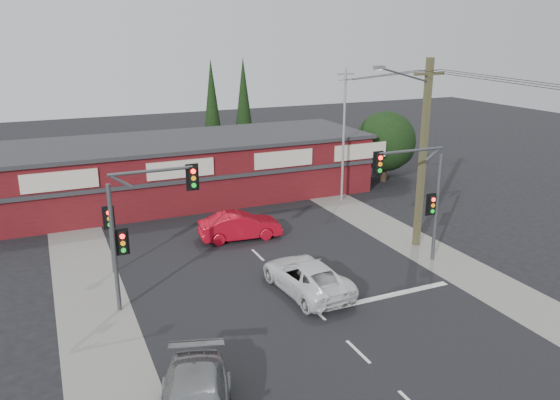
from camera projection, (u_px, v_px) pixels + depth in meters
name	position (u px, v px, depth m)	size (l,w,h in m)	color
ground	(301.00, 297.00, 24.08)	(120.00, 120.00, 0.00)	black
road_strip	(259.00, 256.00, 28.45)	(14.00, 70.00, 0.01)	black
verge_left	(88.00, 285.00, 25.16)	(3.00, 70.00, 0.02)	gray
verge_right	(394.00, 233.00, 31.74)	(3.00, 70.00, 0.02)	gray
stop_line	(387.00, 296.00, 24.12)	(6.50, 0.35, 0.01)	silver
white_suv	(306.00, 276.00, 24.45)	(2.40, 5.20, 1.44)	white
red_sedan	(240.00, 226.00, 30.69)	(1.60, 4.60, 1.52)	#B90B1D
lane_dashes	(358.00, 352.00, 19.91)	(0.12, 28.07, 0.01)	silver
shop_building	(181.00, 169.00, 37.92)	(27.30, 8.40, 4.22)	#4F0F14
tree_cluster	(384.00, 144.00, 42.42)	(5.90, 5.10, 5.50)	#2D2116
conifer_near	(212.00, 105.00, 44.81)	(1.80, 1.80, 9.25)	#2D2116
conifer_far	(244.00, 101.00, 47.92)	(1.80, 1.80, 9.25)	#2D2116
traffic_mast_left	(139.00, 218.00, 22.19)	(3.77, 0.27, 5.97)	#47494C
traffic_mast_right	(420.00, 188.00, 26.46)	(3.96, 0.27, 5.97)	#47494C
pedestal_signal	(110.00, 226.00, 25.84)	(0.55, 0.27, 3.38)	#47494C
utility_pole	(421.00, 149.00, 28.35)	(4.38, 0.59, 10.00)	brown
steel_pole	(344.00, 133.00, 36.68)	(1.20, 0.16, 9.00)	gray
power_lines	(513.00, 86.00, 22.56)	(2.01, 29.00, 1.22)	black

